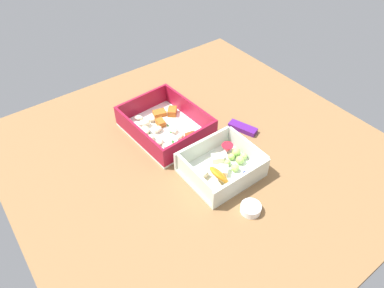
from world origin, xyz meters
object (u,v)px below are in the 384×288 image
Objects in this scene: pasta_container at (165,126)px; paper_cup_liner at (251,208)px; candy_bar at (243,128)px; fruit_bowl at (223,166)px.

pasta_container is 29.45cm from paper_cup_liner.
paper_cup_liner reaches higher than candy_bar.
fruit_bowl reaches higher than paper_cup_liner.
candy_bar is at bearing 51.72° from pasta_container.
fruit_bowl is at bearing 167.91° from paper_cup_liner.
candy_bar is 1.76× the size of paper_cup_liner.
pasta_container is 5.17× the size of paper_cup_liner.
pasta_container is 2.94× the size of candy_bar.
pasta_container is 18.58cm from fruit_bowl.
paper_cup_liner is (29.43, 0.31, -0.86)cm from pasta_container.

